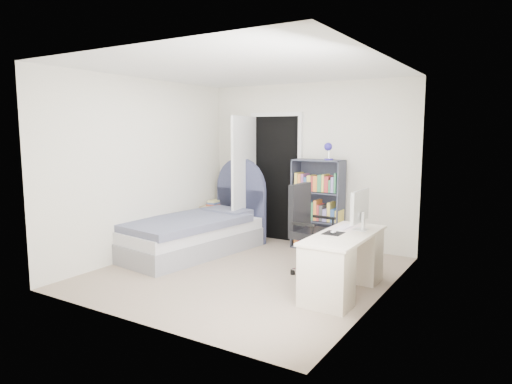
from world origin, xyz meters
The scene contains 8 objects.
room_shell centered at (0.00, 0.00, 1.25)m, with size 3.50×3.70×2.60m.
door centered at (-0.78, 1.51, 1.03)m, with size 0.92×0.83×2.06m.
bed centered at (-1.15, 0.46, 0.30)m, with size 1.30×2.29×1.34m.
nightstand centered at (-1.49, 1.41, 0.41)m, with size 0.42×0.42×0.62m.
floor_lamp centered at (-0.91, 1.58, 0.51)m, with size 0.18×0.18×1.26m.
bookcase centered at (0.29, 1.56, 0.62)m, with size 0.76×0.32×1.60m.
desk centered at (1.30, -0.02, 0.36)m, with size 0.54×1.36×1.11m.
office_chair centered at (0.68, 0.40, 0.62)m, with size 0.58×0.60×1.12m.
Camera 1 is at (3.02, -4.66, 1.77)m, focal length 32.00 mm.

